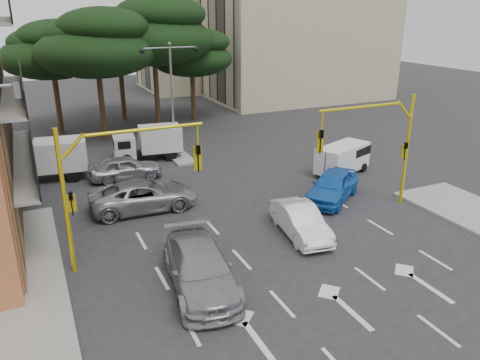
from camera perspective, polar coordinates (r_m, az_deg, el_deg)
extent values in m
plane|color=#28282B|center=(21.10, 5.17, -8.49)|extent=(120.00, 120.00, 0.00)
cube|color=gray|center=(34.78, -7.94, 3.31)|extent=(1.40, 6.00, 0.15)
cube|color=black|center=(24.32, -27.06, 8.33)|extent=(0.12, 14.72, 11.20)
cube|color=tan|center=(56.25, 7.23, 19.02)|extent=(20.00, 12.00, 18.00)
cube|color=black|center=(51.72, -2.86, 18.49)|extent=(0.12, 11.04, 16.20)
cube|color=tan|center=(64.02, -4.41, 18.36)|extent=(16.00, 12.00, 16.00)
cube|color=black|center=(61.69, -11.77, 17.48)|extent=(0.12, 11.04, 14.20)
cylinder|color=#382616|center=(39.08, -16.43, 8.20)|extent=(0.44, 0.44, 4.95)
ellipsoid|color=black|center=(38.46, -17.10, 14.69)|extent=(9.15, 9.15, 3.87)
ellipsoid|color=black|center=(38.04, -16.38, 17.54)|extent=(6.86, 6.86, 2.86)
ellipsoid|color=black|center=(38.60, -18.14, 16.57)|extent=(6.07, 6.07, 2.64)
cylinder|color=#382616|center=(41.94, -10.08, 9.80)|extent=(0.44, 0.44, 5.40)
ellipsoid|color=black|center=(41.35, -10.50, 16.43)|extent=(9.98, 9.98, 4.22)
ellipsoid|color=black|center=(41.04, -9.69, 19.31)|extent=(7.49, 7.49, 3.12)
ellipsoid|color=black|center=(41.45, -11.45, 18.38)|extent=(6.62, 6.62, 2.88)
cylinder|color=#382616|center=(42.74, -21.26, 8.33)|extent=(0.44, 0.44, 4.50)
ellipsoid|color=black|center=(42.18, -21.97, 13.70)|extent=(8.32, 8.32, 3.52)
ellipsoid|color=black|center=(41.70, -21.40, 16.07)|extent=(6.24, 6.24, 2.60)
ellipsoid|color=black|center=(42.37, -22.91, 15.24)|extent=(5.52, 5.52, 2.40)
cylinder|color=#382616|center=(45.08, -5.72, 9.86)|extent=(0.44, 0.44, 4.05)
ellipsoid|color=black|center=(44.57, -5.89, 14.47)|extent=(7.49, 7.49, 3.17)
ellipsoid|color=black|center=(44.26, -5.02, 16.45)|extent=(5.62, 5.62, 2.34)
ellipsoid|color=black|center=(44.60, -6.71, 15.84)|extent=(4.97, 4.97, 2.16)
cylinder|color=#382616|center=(46.36, -14.13, 10.21)|extent=(0.44, 0.44, 4.95)
ellipsoid|color=black|center=(45.83, -14.62, 15.69)|extent=(9.15, 9.15, 3.87)
ellipsoid|color=black|center=(45.46, -13.96, 18.08)|extent=(6.86, 6.86, 2.86)
ellipsoid|color=black|center=(45.96, -15.48, 17.29)|extent=(6.07, 6.07, 2.64)
cylinder|color=yellow|center=(26.40, 19.65, 3.43)|extent=(0.18, 0.18, 6.00)
cylinder|color=yellow|center=(25.50, 19.35, 8.13)|extent=(0.95, 0.14, 0.95)
cylinder|color=yellow|center=(23.63, 14.53, 8.61)|extent=(4.80, 0.14, 0.14)
cylinder|color=yellow|center=(22.43, 10.00, 7.16)|extent=(0.08, 0.08, 0.90)
imported|color=black|center=(22.68, 9.84, 4.58)|extent=(0.20, 0.24, 1.20)
cube|color=yellow|center=(22.75, 9.73, 4.63)|extent=(0.36, 0.06, 1.10)
imported|color=black|center=(26.14, 19.53, 3.29)|extent=(0.16, 0.20, 1.00)
cube|color=yellow|center=(26.21, 19.38, 3.35)|extent=(0.35, 0.08, 0.70)
cylinder|color=yellow|center=(19.33, -20.52, -2.72)|extent=(0.18, 0.18, 6.00)
cylinder|color=yellow|center=(18.64, -19.69, 3.91)|extent=(0.95, 0.14, 0.95)
cylinder|color=yellow|center=(18.95, -11.54, 6.05)|extent=(4.80, 0.14, 0.14)
cylinder|color=yellow|center=(19.66, -5.19, 5.53)|extent=(0.08, 0.08, 0.90)
imported|color=black|center=(19.95, -5.10, 2.62)|extent=(0.20, 0.24, 1.20)
cube|color=yellow|center=(20.02, -5.17, 2.68)|extent=(0.36, 0.06, 1.10)
imported|color=black|center=(19.20, -19.83, -2.79)|extent=(0.16, 0.20, 1.00)
cube|color=yellow|center=(19.29, -19.86, -2.68)|extent=(0.35, 0.08, 0.70)
cylinder|color=slate|center=(15.11, -25.56, 9.85)|extent=(0.20, 0.20, 0.45)
cylinder|color=slate|center=(33.87, -8.26, 9.51)|extent=(0.16, 0.16, 7.50)
cylinder|color=slate|center=(33.15, -10.13, 15.55)|extent=(1.80, 0.10, 0.10)
sphere|color=black|center=(32.92, -11.85, 15.14)|extent=(0.36, 0.36, 0.36)
cylinder|color=slate|center=(33.66, -7.06, 15.77)|extent=(1.80, 0.10, 0.10)
sphere|color=black|center=(33.99, -5.38, 15.62)|extent=(0.36, 0.36, 0.36)
sphere|color=slate|center=(33.38, -8.61, 16.09)|extent=(0.24, 0.24, 0.24)
imported|color=white|center=(22.19, 7.39, -4.97)|extent=(2.11, 4.56, 1.45)
imported|color=blue|center=(26.46, 11.21, -0.70)|extent=(5.03, 4.44, 1.64)
imported|color=gray|center=(18.17, -4.88, -10.62)|extent=(3.08, 5.93, 1.64)
imported|color=#969A9E|center=(25.26, -11.65, -1.86)|extent=(5.73, 2.81, 1.56)
imported|color=#93959B|center=(29.95, -13.78, 1.46)|extent=(4.51, 2.03, 1.50)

